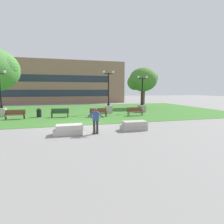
% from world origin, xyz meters
% --- Properties ---
extents(ground_plane, '(140.00, 140.00, 0.00)m').
position_xyz_m(ground_plane, '(0.00, 0.00, 0.00)').
color(ground_plane, gray).
extents(grass_lawn, '(40.00, 20.00, 0.02)m').
position_xyz_m(grass_lawn, '(0.00, 10.00, 0.01)').
color(grass_lawn, '#3D752D').
rests_on(grass_lawn, ground).
extents(concrete_block_center, '(1.83, 0.90, 0.64)m').
position_xyz_m(concrete_block_center, '(-0.82, -2.65, 0.31)').
color(concrete_block_center, '#B2ADA3').
rests_on(concrete_block_center, ground).
extents(concrete_block_left, '(1.80, 0.90, 0.64)m').
position_xyz_m(concrete_block_left, '(3.71, -2.53, 0.31)').
color(concrete_block_left, '#9E9991').
rests_on(concrete_block_left, ground).
extents(person_skateboarder, '(1.01, 0.65, 1.71)m').
position_xyz_m(person_skateboarder, '(0.88, -2.94, 0.97)').
color(person_skateboarder, '#28282D').
rests_on(person_skateboarder, ground).
extents(skateboard, '(0.59, 1.02, 0.14)m').
position_xyz_m(skateboard, '(0.92, -2.58, 0.09)').
color(skateboard, olive).
rests_on(skateboard, ground).
extents(park_bench_near_left, '(1.80, 0.53, 0.90)m').
position_xyz_m(park_bench_near_left, '(2.35, 4.15, 0.54)').
color(park_bench_near_left, brown).
rests_on(park_bench_near_left, grass_lawn).
extents(park_bench_near_right, '(1.82, 0.59, 0.90)m').
position_xyz_m(park_bench_near_right, '(6.40, 3.94, 0.54)').
color(park_bench_near_right, brown).
rests_on(park_bench_near_right, grass_lawn).
extents(park_bench_far_left, '(1.81, 0.55, 0.90)m').
position_xyz_m(park_bench_far_left, '(-5.73, 4.65, 0.54)').
color(park_bench_far_left, brown).
rests_on(park_bench_far_left, grass_lawn).
extents(park_bench_far_right, '(1.85, 0.74, 0.90)m').
position_xyz_m(park_bench_far_right, '(-1.57, 4.82, 0.54)').
color(park_bench_far_right, '#284723').
rests_on(park_bench_far_right, grass_lawn).
extents(lamp_post_left, '(1.32, 0.80, 4.73)m').
position_xyz_m(lamp_post_left, '(8.45, 6.61, 0.99)').
color(lamp_post_left, gray).
rests_on(lamp_post_left, grass_lawn).
extents(lamp_post_center, '(1.32, 0.80, 5.25)m').
position_xyz_m(lamp_post_center, '(4.10, 6.82, 1.08)').
color(lamp_post_center, '#ADA89E').
rests_on(lamp_post_center, grass_lawn).
extents(lamp_post_right, '(1.32, 0.80, 4.99)m').
position_xyz_m(lamp_post_right, '(-7.56, 6.86, 1.03)').
color(lamp_post_right, '#ADA89E').
rests_on(lamp_post_right, grass_lawn).
extents(tree_near_right, '(4.58, 4.36, 6.31)m').
position_xyz_m(tree_near_right, '(10.86, 11.75, 4.39)').
color(tree_near_right, brown).
rests_on(tree_near_right, grass_lawn).
extents(trash_bin, '(0.49, 0.49, 0.96)m').
position_xyz_m(trash_bin, '(-3.70, 5.51, 0.50)').
color(trash_bin, black).
rests_on(trash_bin, grass_lawn).
extents(building_facade_distant, '(29.35, 1.03, 9.10)m').
position_xyz_m(building_facade_distant, '(-2.67, 24.50, 4.54)').
color(building_facade_distant, '#8E6B56').
rests_on(building_facade_distant, ground).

